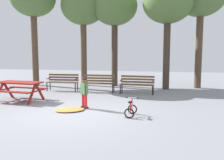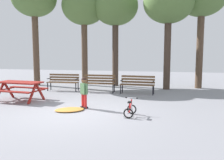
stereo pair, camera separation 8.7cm
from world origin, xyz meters
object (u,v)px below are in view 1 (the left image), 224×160
park_bench_far_left (63,81)px  child_standing (84,90)px  park_bench_right (137,83)px  kids_bicycle (131,110)px  park_bench_left (99,82)px  picnic_table (19,86)px

park_bench_far_left → child_standing: size_ratio=1.50×
park_bench_far_left → park_bench_right: size_ratio=1.00×
child_standing → kids_bicycle: bearing=-20.9°
park_bench_left → park_bench_right: same height
picnic_table → park_bench_left: bearing=47.5°
park_bench_right → child_standing: (-1.44, -3.34, 0.13)m
picnic_table → park_bench_right: (4.42, 2.67, -0.08)m
picnic_table → child_standing: (2.99, -0.67, 0.05)m
park_bench_right → park_bench_left: bearing=177.7°
park_bench_left → kids_bicycle: size_ratio=2.82×
park_bench_left → picnic_table: bearing=-132.5°
picnic_table → park_bench_right: size_ratio=1.18×
park_bench_left → park_bench_right: 1.91m
park_bench_far_left → park_bench_left: bearing=0.1°
park_bench_left → child_standing: (0.47, -3.42, 0.13)m
park_bench_far_left → park_bench_left: 1.90m
picnic_table → kids_bicycle: picnic_table is taller
child_standing → kids_bicycle: size_ratio=1.89×
park_bench_right → kids_bicycle: park_bench_right is taller
picnic_table → park_bench_far_left: (0.61, 2.74, -0.08)m
park_bench_right → picnic_table: bearing=-148.9°
park_bench_left → park_bench_right: (1.91, -0.08, 0.00)m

